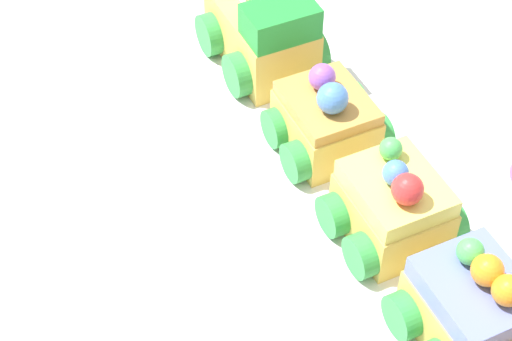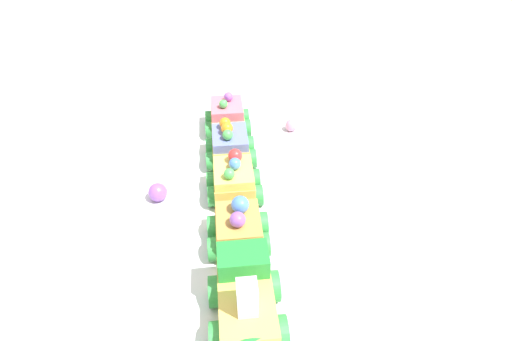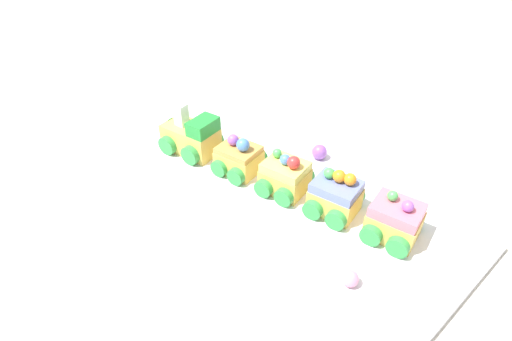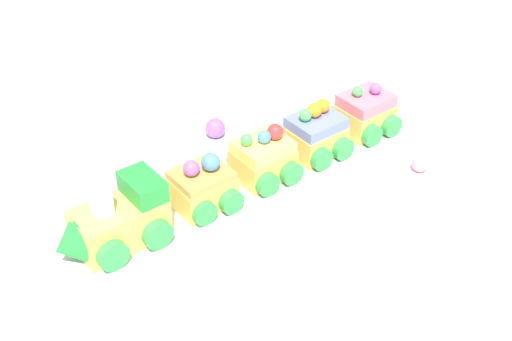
{
  "view_description": "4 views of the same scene",
  "coord_description": "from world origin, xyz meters",
  "px_view_note": "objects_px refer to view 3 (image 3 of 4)",
  "views": [
    {
      "loc": [
        -0.35,
        0.1,
        0.45
      ],
      "look_at": [
        0.0,
        0.03,
        0.07
      ],
      "focal_mm": 60.0,
      "sensor_mm": 36.0,
      "label": 1
    },
    {
      "loc": [
        0.4,
        0.03,
        0.4
      ],
      "look_at": [
        -0.03,
        -0.03,
        0.05
      ],
      "focal_mm": 28.0,
      "sensor_mm": 36.0,
      "label": 2
    },
    {
      "loc": [
        -0.36,
        0.3,
        0.41
      ],
      "look_at": [
        0.02,
        -0.03,
        0.03
      ],
      "focal_mm": 28.0,
      "sensor_mm": 36.0,
      "label": 3
    },
    {
      "loc": [
        0.27,
        0.59,
        0.53
      ],
      "look_at": [
        -0.0,
        -0.04,
        0.04
      ],
      "focal_mm": 50.0,
      "sensor_mm": 36.0,
      "label": 4
    }
  ],
  "objects_px": {
    "gumball_pink": "(350,279)",
    "gumball_purple": "(317,151)",
    "cake_car_lemon": "(285,176)",
    "cake_car_caramel": "(239,158)",
    "cake_train_locomotive": "(188,136)",
    "cake_car_blueberry": "(335,196)",
    "cake_car_strawberry": "(394,221)"
  },
  "relations": [
    {
      "from": "cake_car_blueberry",
      "to": "gumball_pink",
      "type": "height_order",
      "value": "cake_car_blueberry"
    },
    {
      "from": "cake_train_locomotive",
      "to": "gumball_purple",
      "type": "relative_size",
      "value": 4.97
    },
    {
      "from": "cake_car_blueberry",
      "to": "gumball_purple",
      "type": "distance_m",
      "value": 0.14
    },
    {
      "from": "cake_train_locomotive",
      "to": "cake_car_lemon",
      "type": "xyz_separation_m",
      "value": [
        -0.2,
        -0.05,
        -0.0
      ]
    },
    {
      "from": "cake_car_strawberry",
      "to": "gumball_pink",
      "type": "distance_m",
      "value": 0.11
    },
    {
      "from": "cake_train_locomotive",
      "to": "cake_car_blueberry",
      "type": "relative_size",
      "value": 1.47
    },
    {
      "from": "cake_train_locomotive",
      "to": "cake_car_caramel",
      "type": "distance_m",
      "value": 0.11
    },
    {
      "from": "cake_car_lemon",
      "to": "cake_car_blueberry",
      "type": "relative_size",
      "value": 1.0
    },
    {
      "from": "cake_car_caramel",
      "to": "cake_car_lemon",
      "type": "relative_size",
      "value": 1.0
    },
    {
      "from": "cake_car_caramel",
      "to": "cake_car_lemon",
      "type": "xyz_separation_m",
      "value": [
        -0.09,
        -0.02,
        0.0
      ]
    },
    {
      "from": "cake_car_caramel",
      "to": "cake_car_lemon",
      "type": "bearing_deg",
      "value": -179.99
    },
    {
      "from": "cake_car_caramel",
      "to": "gumball_purple",
      "type": "height_order",
      "value": "cake_car_caramel"
    },
    {
      "from": "cake_car_lemon",
      "to": "gumball_pink",
      "type": "distance_m",
      "value": 0.2
    },
    {
      "from": "cake_car_strawberry",
      "to": "gumball_purple",
      "type": "height_order",
      "value": "cake_car_strawberry"
    },
    {
      "from": "cake_car_blueberry",
      "to": "gumball_pink",
      "type": "bearing_deg",
      "value": 124.13
    },
    {
      "from": "cake_train_locomotive",
      "to": "gumball_pink",
      "type": "height_order",
      "value": "cake_train_locomotive"
    },
    {
      "from": "cake_train_locomotive",
      "to": "cake_car_caramel",
      "type": "height_order",
      "value": "cake_train_locomotive"
    },
    {
      "from": "cake_train_locomotive",
      "to": "cake_car_blueberry",
      "type": "distance_m",
      "value": 0.29
    },
    {
      "from": "cake_train_locomotive",
      "to": "cake_car_blueberry",
      "type": "xyz_separation_m",
      "value": [
        -0.28,
        -0.07,
        -0.0
      ]
    },
    {
      "from": "cake_car_blueberry",
      "to": "cake_car_strawberry",
      "type": "xyz_separation_m",
      "value": [
        -0.09,
        -0.02,
        -0.0
      ]
    },
    {
      "from": "cake_car_caramel",
      "to": "gumball_purple",
      "type": "relative_size",
      "value": 3.39
    },
    {
      "from": "cake_car_lemon",
      "to": "gumball_pink",
      "type": "height_order",
      "value": "cake_car_lemon"
    },
    {
      "from": "gumball_pink",
      "to": "gumball_purple",
      "type": "bearing_deg",
      "value": -40.28
    },
    {
      "from": "cake_car_caramel",
      "to": "cake_car_blueberry",
      "type": "distance_m",
      "value": 0.17
    },
    {
      "from": "cake_car_lemon",
      "to": "cake_car_caramel",
      "type": "bearing_deg",
      "value": 0.01
    },
    {
      "from": "cake_car_lemon",
      "to": "gumball_pink",
      "type": "relative_size",
      "value": 4.28
    },
    {
      "from": "cake_train_locomotive",
      "to": "gumball_purple",
      "type": "bearing_deg",
      "value": -151.9
    },
    {
      "from": "cake_car_caramel",
      "to": "cake_car_strawberry",
      "type": "xyz_separation_m",
      "value": [
        -0.25,
        -0.06,
        0.0
      ]
    },
    {
      "from": "cake_car_caramel",
      "to": "cake_car_blueberry",
      "type": "height_order",
      "value": "cake_car_blueberry"
    },
    {
      "from": "gumball_purple",
      "to": "cake_car_blueberry",
      "type": "bearing_deg",
      "value": 141.68
    },
    {
      "from": "cake_car_caramel",
      "to": "cake_car_lemon",
      "type": "height_order",
      "value": "cake_car_lemon"
    },
    {
      "from": "gumball_pink",
      "to": "gumball_purple",
      "type": "xyz_separation_m",
      "value": [
        0.21,
        -0.18,
        0.0
      ]
    }
  ]
}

